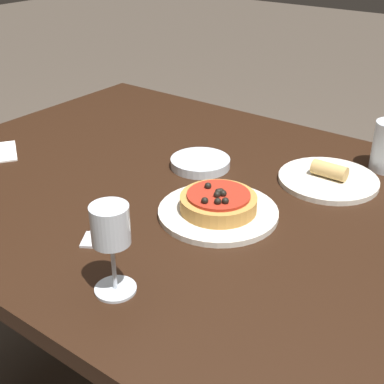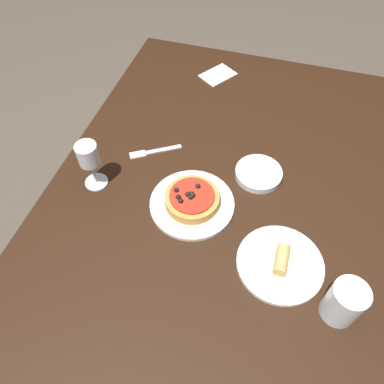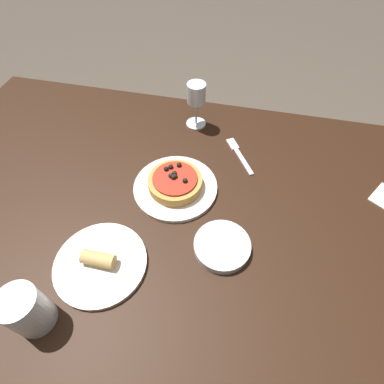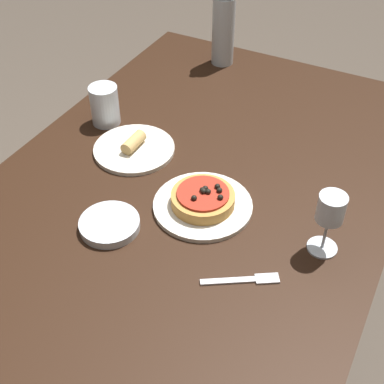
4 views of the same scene
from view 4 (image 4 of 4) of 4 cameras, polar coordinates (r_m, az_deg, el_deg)
ground_plane at (r=1.92m, az=-0.72°, el=-17.77°), size 14.00×14.00×0.00m
dining_table at (r=1.37m, az=-0.95°, el=-2.98°), size 1.59×0.98×0.77m
dinner_plate at (r=1.29m, az=1.15°, el=-1.45°), size 0.24×0.24×0.01m
pizza at (r=1.27m, az=1.18°, el=-0.67°), size 0.15×0.15×0.05m
wine_glass at (r=1.16m, az=14.54°, el=-2.11°), size 0.07×0.07×0.16m
wine_bottle at (r=1.83m, az=3.40°, el=17.78°), size 0.07×0.07×0.34m
water_cup at (r=1.57m, az=-9.30°, el=9.13°), size 0.08×0.08×0.12m
side_bowl at (r=1.25m, az=-8.79°, el=-3.43°), size 0.14×0.14×0.02m
fork at (r=1.14m, az=5.70°, el=-9.31°), size 0.10×0.15×0.00m
side_plate at (r=1.47m, az=-6.20°, el=4.67°), size 0.22×0.22×0.05m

